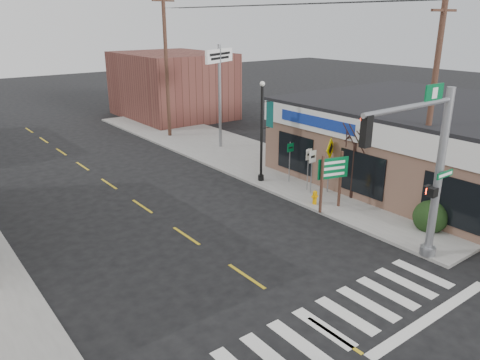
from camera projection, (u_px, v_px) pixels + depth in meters
ground at (334, 335)px, 13.16m from camera, size 140.00×140.00×0.00m
sidewalk_right at (272, 166)px, 28.06m from camera, size 6.00×38.00×0.13m
center_line at (186, 236)px, 19.16m from camera, size 0.12×56.00×0.01m
crosswalk at (323, 328)px, 13.46m from camera, size 11.00×2.20×0.01m
thrift_store at (434, 144)px, 25.33m from camera, size 12.00×14.00×4.00m
bldg_distant_right at (172, 85)px, 41.64m from camera, size 8.00×10.00×5.60m
traffic_signal_pole at (429, 160)px, 15.73m from camera, size 5.02×0.38×6.35m
guide_sign at (332, 174)px, 20.91m from camera, size 1.52×0.13×2.66m
fire_hydrant at (315, 197)px, 21.98m from camera, size 0.21×0.21×0.67m
ped_crossing_sign at (330, 155)px, 23.03m from camera, size 1.09×0.08×2.80m
lamp_post at (263, 124)px, 24.37m from camera, size 0.69×0.54×5.30m
dance_center_sign at (219, 71)px, 30.36m from camera, size 3.17×0.20×6.74m
bare_tree at (357, 128)px, 21.76m from camera, size 2.21×2.21×4.42m
shrub_front at (430, 217)px, 19.35m from camera, size 1.39×1.39×1.05m
shrub_back at (320, 172)px, 25.42m from camera, size 1.07×1.07×0.80m
utility_pole_near at (431, 110)px, 19.28m from camera, size 1.60×0.24×9.20m
utility_pole_far at (166, 64)px, 33.35m from camera, size 1.76×0.26×10.10m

